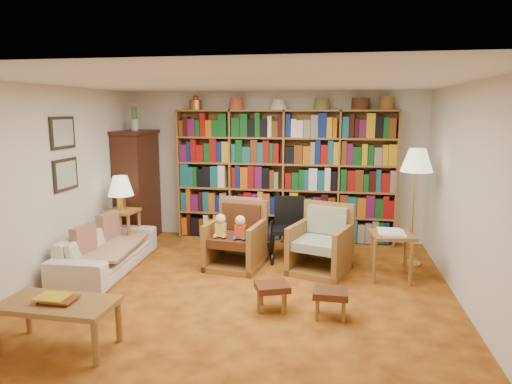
% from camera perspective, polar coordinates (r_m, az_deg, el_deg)
% --- Properties ---
extents(floor, '(5.00, 5.00, 0.00)m').
position_cam_1_polar(floor, '(5.69, -1.38, -12.42)').
color(floor, '#B86E1C').
rests_on(floor, ground).
extents(ceiling, '(5.00, 5.00, 0.00)m').
position_cam_1_polar(ceiling, '(5.27, -1.49, 13.57)').
color(ceiling, white).
rests_on(ceiling, wall_back).
extents(wall_back, '(5.00, 0.00, 5.00)m').
position_cam_1_polar(wall_back, '(7.78, 2.20, 3.24)').
color(wall_back, silver).
rests_on(wall_back, floor).
extents(wall_front, '(5.00, 0.00, 5.00)m').
position_cam_1_polar(wall_front, '(3.00, -10.96, -8.20)').
color(wall_front, silver).
rests_on(wall_front, floor).
extents(wall_left, '(0.00, 5.00, 5.00)m').
position_cam_1_polar(wall_left, '(6.32, -24.25, 0.74)').
color(wall_left, silver).
rests_on(wall_left, floor).
extents(wall_right, '(0.00, 5.00, 5.00)m').
position_cam_1_polar(wall_right, '(5.44, 25.35, -0.74)').
color(wall_right, silver).
rests_on(wall_right, floor).
extents(bookshelf, '(3.60, 0.30, 2.42)m').
position_cam_1_polar(bookshelf, '(7.60, 3.51, 2.46)').
color(bookshelf, olive).
rests_on(bookshelf, floor).
extents(curio_cabinet, '(0.50, 0.95, 2.40)m').
position_cam_1_polar(curio_cabinet, '(7.97, -14.60, 0.93)').
color(curio_cabinet, '#3E1B11').
rests_on(curio_cabinet, floor).
extents(framed_pictures, '(0.03, 0.52, 0.97)m').
position_cam_1_polar(framed_pictures, '(6.51, -22.86, 4.42)').
color(framed_pictures, black).
rests_on(framed_pictures, wall_left).
extents(sofa, '(1.96, 0.84, 0.56)m').
position_cam_1_polar(sofa, '(6.70, -18.15, -6.88)').
color(sofa, beige).
rests_on(sofa, floor).
extents(sofa_throw, '(0.82, 1.35, 0.04)m').
position_cam_1_polar(sofa_throw, '(6.67, -17.78, -6.77)').
color(sofa_throw, beige).
rests_on(sofa_throw, sofa).
extents(cushion_left, '(0.21, 0.43, 0.41)m').
position_cam_1_polar(cushion_left, '(7.01, -17.83, -4.68)').
color(cushion_left, maroon).
rests_on(cushion_left, sofa).
extents(cushion_right, '(0.18, 0.41, 0.39)m').
position_cam_1_polar(cushion_right, '(6.42, -20.73, -6.20)').
color(cushion_right, maroon).
rests_on(cushion_right, sofa).
extents(side_table_lamp, '(0.48, 0.48, 0.69)m').
position_cam_1_polar(side_table_lamp, '(7.29, -16.36, -3.51)').
color(side_table_lamp, olive).
rests_on(side_table_lamp, floor).
extents(table_lamp, '(0.38, 0.38, 0.52)m').
position_cam_1_polar(table_lamp, '(7.18, -16.57, 0.60)').
color(table_lamp, gold).
rests_on(table_lamp, side_table_lamp).
extents(armchair_leather, '(0.84, 0.88, 0.93)m').
position_cam_1_polar(armchair_leather, '(6.54, -2.41, -5.88)').
color(armchair_leather, olive).
rests_on(armchair_leather, floor).
extents(armchair_sage, '(0.97, 0.97, 0.92)m').
position_cam_1_polar(armchair_sage, '(6.41, 8.03, -6.60)').
color(armchair_sage, olive).
rests_on(armchair_sage, floor).
extents(wheelchair, '(0.53, 0.73, 0.92)m').
position_cam_1_polar(wheelchair, '(6.86, 4.02, -4.81)').
color(wheelchair, black).
rests_on(wheelchair, floor).
extents(floor_lamp, '(0.44, 0.44, 1.67)m').
position_cam_1_polar(floor_lamp, '(6.70, 19.45, 3.20)').
color(floor_lamp, gold).
rests_on(floor_lamp, floor).
extents(side_table_papers, '(0.60, 0.60, 0.65)m').
position_cam_1_polar(side_table_papers, '(6.22, 16.58, -5.88)').
color(side_table_papers, olive).
rests_on(side_table_papers, floor).
extents(footstool_a, '(0.44, 0.41, 0.30)m').
position_cam_1_polar(footstool_a, '(5.14, 2.04, -11.99)').
color(footstool_a, '#4A2313').
rests_on(footstool_a, floor).
extents(footstool_b, '(0.37, 0.32, 0.31)m').
position_cam_1_polar(footstool_b, '(5.03, 9.33, -12.57)').
color(footstool_b, '#4A2313').
rests_on(footstool_b, floor).
extents(coffee_table, '(1.06, 0.55, 0.51)m').
position_cam_1_polar(coffee_table, '(4.68, -23.52, -13.12)').
color(coffee_table, olive).
rests_on(coffee_table, floor).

